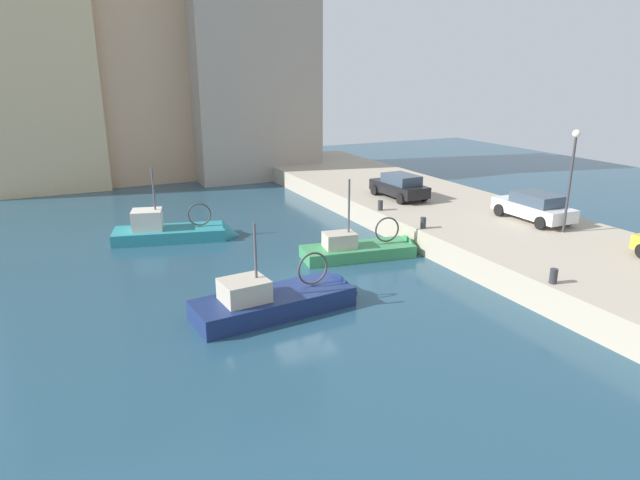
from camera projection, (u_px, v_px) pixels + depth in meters
water_surface at (301, 290)px, 22.42m from camera, size 80.00×80.00×0.00m
quay_wall at (516, 240)px, 26.93m from camera, size 9.00×56.00×1.20m
fishing_boat_navy at (283, 307)px, 20.47m from camera, size 6.89×2.64×4.48m
fishing_boat_teal at (177, 236)px, 29.10m from camera, size 6.77×3.42×4.87m
fishing_boat_green at (366, 254)px, 26.44m from camera, size 6.32×2.75×4.66m
parked_car_black at (400, 186)px, 32.90m from camera, size 2.03×4.09×1.46m
parked_car_white at (534, 207)px, 27.92m from camera, size 2.03×4.20×1.46m
mooring_bollard_south at (554, 276)px, 19.79m from camera, size 0.28×0.28×0.55m
mooring_bollard_mid at (423, 223)px, 26.71m from camera, size 0.28×0.28×0.55m
mooring_bollard_north at (380, 205)px, 30.16m from camera, size 0.28×0.28×0.55m
quay_streetlamp at (572, 164)px, 25.17m from camera, size 0.36×0.36×4.83m
waterfront_building_west at (115, 24)px, 42.14m from camera, size 9.57×7.74×23.87m
waterfront_building_west_mid at (247, 26)px, 43.35m from camera, size 10.36×7.16×23.86m
waterfront_building_central at (23, 32)px, 38.75m from camera, size 9.33×7.17×22.35m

